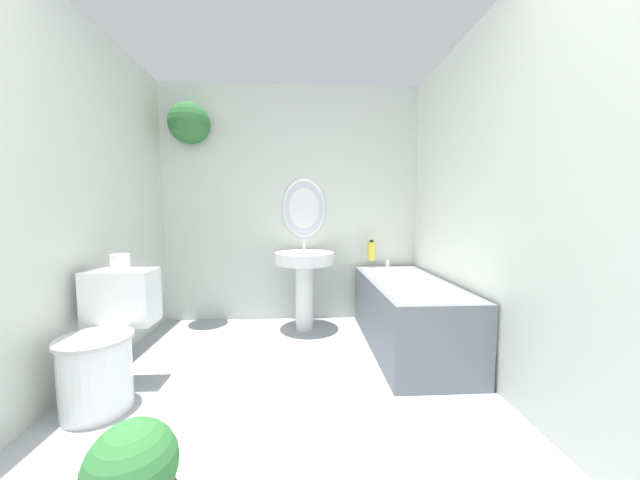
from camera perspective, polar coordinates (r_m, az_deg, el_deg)
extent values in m
cube|color=silver|center=(3.36, -5.05, 6.32)|extent=(2.73, 0.06, 2.40)
ellipsoid|color=silver|center=(3.31, -2.87, 5.65)|extent=(0.44, 0.02, 0.60)
ellipsoid|color=silver|center=(3.31, -2.87, 5.65)|extent=(0.40, 0.01, 0.56)
cylinder|color=#9E6042|center=(3.52, -22.29, 20.05)|extent=(0.18, 0.18, 0.10)
sphere|color=#2D6B33|center=(3.50, -22.24, 18.67)|extent=(0.39, 0.39, 0.39)
cube|color=silver|center=(2.37, -40.86, 5.93)|extent=(0.06, 3.01, 2.40)
cube|color=silver|center=(2.25, 30.08, 6.57)|extent=(0.06, 3.01, 2.40)
cylinder|color=white|center=(2.31, -34.93, -19.18)|extent=(0.35, 0.35, 0.40)
cylinder|color=silver|center=(2.23, -35.19, -14.17)|extent=(0.38, 0.38, 0.02)
cube|color=white|center=(2.43, -31.77, -8.59)|extent=(0.41, 0.22, 0.35)
cylinder|color=white|center=(3.11, -2.77, -10.00)|extent=(0.17, 0.17, 0.63)
cylinder|color=white|center=(3.04, -2.80, -3.24)|extent=(0.56, 0.56, 0.11)
cylinder|color=silver|center=(3.18, -2.83, -0.99)|extent=(0.02, 0.02, 0.10)
cube|color=slate|center=(2.82, 15.20, -12.53)|extent=(0.62, 1.45, 0.55)
cube|color=white|center=(2.75, 15.31, -7.40)|extent=(0.52, 1.35, 0.04)
cylinder|color=silver|center=(3.33, 11.92, -4.22)|extent=(0.04, 0.04, 0.08)
cylinder|color=gold|center=(3.30, 9.12, -1.97)|extent=(0.08, 0.08, 0.18)
cylinder|color=black|center=(3.29, 9.14, -0.20)|extent=(0.04, 0.04, 0.02)
sphere|color=#2D6B33|center=(1.44, -30.47, -31.37)|extent=(0.29, 0.29, 0.29)
cylinder|color=white|center=(2.39, -31.99, -3.34)|extent=(0.11, 0.11, 0.10)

